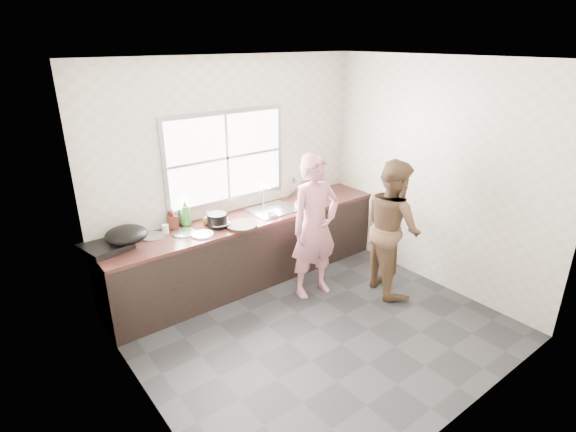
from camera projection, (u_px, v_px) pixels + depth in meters
floor at (318, 328)px, 4.77m from camera, size 3.60×3.20×0.01m
ceiling at (326, 59)px, 3.77m from camera, size 3.60×3.20×0.01m
wall_back at (233, 172)px, 5.45m from camera, size 3.60×0.01×2.70m
wall_left at (135, 264)px, 3.24m from camera, size 0.01×3.20×2.70m
wall_right at (436, 176)px, 5.30m from camera, size 0.01×3.20×2.70m
wall_front at (477, 275)px, 3.09m from camera, size 3.60×0.01×2.70m
cabinet at (250, 251)px, 5.57m from camera, size 3.60×0.62×0.82m
countertop at (249, 218)px, 5.41m from camera, size 3.60×0.64×0.04m
sink at (272, 210)px, 5.60m from camera, size 0.55×0.45×0.02m
faucet at (263, 195)px, 5.69m from camera, size 0.02×0.02×0.30m
window_frame at (226, 157)px, 5.31m from camera, size 1.60×0.05×1.10m
window_glazing at (227, 158)px, 5.29m from camera, size 1.50×0.01×1.00m
woman at (315, 231)px, 5.16m from camera, size 0.62×0.44×1.59m
person_side at (392, 227)px, 5.24m from camera, size 0.84×0.95×1.62m
cutting_board at (242, 226)px, 5.11m from camera, size 0.44×0.44×0.04m
cleaver at (219, 219)px, 5.22m from camera, size 0.21×0.13×0.01m
bowl_mince at (220, 224)px, 5.11m from camera, size 0.25×0.25×0.06m
bowl_crabs at (305, 207)px, 5.63m from camera, size 0.25×0.25×0.07m
bowl_held at (273, 215)px, 5.40m from camera, size 0.21×0.21×0.05m
black_pot at (217, 220)px, 5.09m from camera, size 0.25×0.25×0.16m
plate_food at (202, 234)px, 4.90m from camera, size 0.25×0.25×0.02m
bottle_green at (185, 212)px, 5.11m from camera, size 0.16×0.16×0.32m
bottle_brown_tall at (173, 220)px, 5.04m from camera, size 0.12×0.12×0.21m
bottle_brown_short at (208, 219)px, 5.13m from camera, size 0.14×0.14×0.15m
glass_jar at (165, 229)px, 4.93m from camera, size 0.09×0.09×0.10m
burner at (105, 247)px, 4.56m from camera, size 0.51×0.51×0.06m
wok at (126, 235)px, 4.57m from camera, size 0.56×0.56×0.16m
dish_rack at (305, 185)px, 6.13m from camera, size 0.42×0.35×0.27m
pot_lid_left at (153, 236)px, 4.86m from camera, size 0.34×0.34×0.01m
pot_lid_right at (184, 233)px, 4.95m from camera, size 0.36×0.36×0.01m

